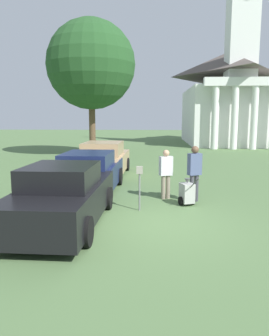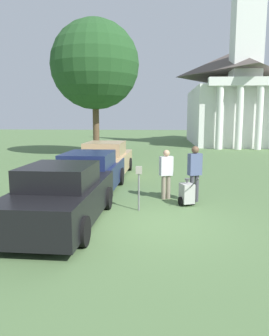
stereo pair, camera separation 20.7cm
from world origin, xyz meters
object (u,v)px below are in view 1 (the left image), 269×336
Objects in this scene: parked_car_black at (63,197)px; church at (229,89)px; parked_car_tan at (104,161)px; person_supervisor at (194,170)px; person_worker at (166,171)px; parked_car_navy at (89,175)px; equipment_cart at (187,193)px; parking_meter at (140,180)px.

church is (9.83, 26.16, 4.72)m from parked_car_black.
parked_car_tan is (-0.00, 6.90, 0.00)m from parked_car_black.
person_worker is at bearing -42.02° from person_supervisor.
parked_car_navy is 5.16× the size of equipment_cart.
person_supervisor is at bearing -12.18° from parked_car_navy.
person_worker reaches higher than equipment_cart.
parking_meter is 2.06m from person_supervisor.
person_supervisor is (3.59, -0.86, 0.34)m from parked_car_navy.
parked_car_black is at bearing -110.59° from church.
parked_car_black is at bearing -168.58° from equipment_cart.
person_worker is at bearing 60.43° from parking_meter.
parked_car_black is at bearing 26.07° from person_worker.
parking_meter is at bearing -107.76° from church.
parked_car_navy reaches higher than equipment_cart.
church reaches higher than parked_car_navy.
parking_meter is 0.06× the size of church.
parked_car_navy is at bearing 91.35° from parked_car_black.
person_supervisor is 0.84m from equipment_cart.
equipment_cart is (1.45, 0.68, -0.53)m from parking_meter.
person_supervisor is at bearing 39.68° from equipment_cart.
parked_car_tan is 2.87× the size of person_supervisor.
church is (7.14, 23.39, 4.50)m from person_worker.
person_supervisor is at bearing -104.75° from church.
church is at bearing 68.05° from parked_car_navy.
person_supervisor reaches higher than parked_car_navy.
parked_car_tan is (-0.00, 3.56, 0.02)m from parked_car_navy.
person_supervisor is (3.59, 2.48, 0.32)m from parked_car_black.
church is at bearing 55.05° from equipment_cart.
church is (6.24, 23.69, 4.39)m from person_supervisor.
parked_car_navy reaches higher than parking_meter.
parked_car_navy is at bearing 133.12° from parking_meter.
parked_car_tan is at bearing 91.35° from parked_car_black.
parked_car_navy is 0.99× the size of parked_car_tan.
parking_meter is at bearing 40.59° from person_worker.
person_supervisor reaches higher than parking_meter.
parked_car_black is 28.34m from church.
parked_car_tan reaches higher than parked_car_navy.
equipment_cart is at bearing 109.90° from person_worker.
person_worker is (0.82, 1.44, 0.02)m from parking_meter.
person_worker is at bearing -10.49° from parked_car_navy.
church is (6.51, 24.15, 5.04)m from equipment_cart.
parked_car_tan is 4.93m from person_worker.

